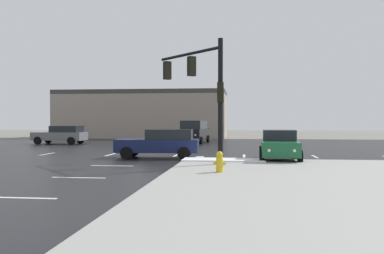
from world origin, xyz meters
name	(u,v)px	position (x,y,z in m)	size (l,w,h in m)	color
ground_plane	(143,155)	(0.00, 0.00, 0.00)	(120.00, 120.00, 0.00)	slate
road_asphalt	(143,155)	(0.00, 0.00, 0.01)	(44.00, 44.00, 0.02)	black
snow_strip_curbside	(224,160)	(5.00, -4.00, 0.17)	(4.00, 1.60, 0.06)	white
lane_markings	(158,157)	(1.20, -1.38, 0.02)	(36.15, 36.15, 0.01)	silver
traffic_signal_mast	(202,82)	(3.99, -4.77, 3.91)	(3.50, 3.80, 5.62)	black
fire_hydrant	(220,162)	(5.04, -8.70, 0.54)	(0.48, 0.26, 0.79)	gold
strip_building_background	(143,114)	(-5.80, 24.61, 2.75)	(19.51, 8.00, 5.50)	gray
sedan_navy	(161,143)	(1.43, -1.78, 0.85)	(4.61, 2.21, 1.58)	#141E47
sedan_green	(279,144)	(7.79, -2.44, 0.85)	(2.15, 4.59, 1.58)	#195933
suv_black	(194,131)	(1.58, 13.14, 1.09)	(2.55, 4.97, 2.03)	black
sedan_grey	(61,134)	(-9.70, 10.40, 0.85)	(4.61, 2.22, 1.58)	slate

